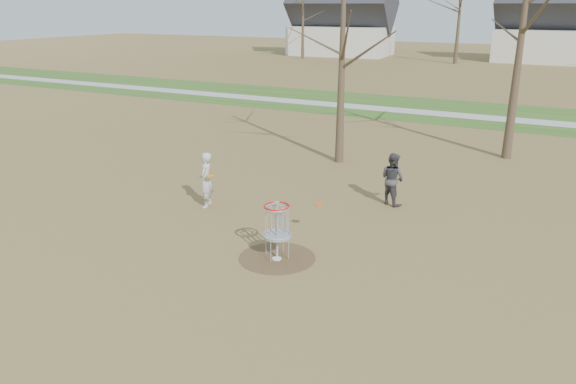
% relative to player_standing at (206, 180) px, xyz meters
% --- Properties ---
extents(ground, '(160.00, 160.00, 0.00)m').
position_rel_player_standing_xyz_m(ground, '(3.51, -2.14, -0.81)').
color(ground, brown).
rests_on(ground, ground).
extents(green_band, '(160.00, 8.00, 0.01)m').
position_rel_player_standing_xyz_m(green_band, '(3.51, 18.86, -0.80)').
color(green_band, '#2D5119').
rests_on(green_band, ground).
extents(footpath, '(160.00, 1.50, 0.01)m').
position_rel_player_standing_xyz_m(footpath, '(3.51, 17.86, -0.79)').
color(footpath, '#9E9E99').
rests_on(footpath, green_band).
extents(dirt_circle, '(1.80, 1.80, 0.01)m').
position_rel_player_standing_xyz_m(dirt_circle, '(3.51, -2.14, -0.80)').
color(dirt_circle, '#47331E').
rests_on(dirt_circle, ground).
extents(player_standing, '(0.55, 0.68, 1.62)m').
position_rel_player_standing_xyz_m(player_standing, '(0.00, 0.00, 0.00)').
color(player_standing, '#B6B6B6').
rests_on(player_standing, ground).
extents(player_throwing, '(0.93, 0.85, 1.55)m').
position_rel_player_standing_xyz_m(player_throwing, '(4.71, 2.71, -0.03)').
color(player_throwing, '#3A3A3F').
rests_on(player_throwing, ground).
extents(disc_grounded, '(0.22, 0.22, 0.02)m').
position_rel_player_standing_xyz_m(disc_grounded, '(3.54, -2.21, -0.79)').
color(disc_grounded, white).
rests_on(disc_grounded, dirt_circle).
extents(discs_in_play, '(3.76, 0.57, 0.20)m').
position_rel_player_standing_xyz_m(discs_in_play, '(2.13, -0.36, 0.13)').
color(discs_in_play, '#F7590D').
rests_on(discs_in_play, ground).
extents(disc_golf_basket, '(0.64, 0.64, 1.35)m').
position_rel_player_standing_xyz_m(disc_golf_basket, '(3.51, -2.14, 0.11)').
color(disc_golf_basket, '#9EA3AD').
rests_on(disc_golf_basket, ground).
extents(bare_trees, '(52.62, 44.98, 9.00)m').
position_rel_player_standing_xyz_m(bare_trees, '(5.29, 33.65, 4.54)').
color(bare_trees, '#382B1E').
rests_on(bare_trees, ground).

